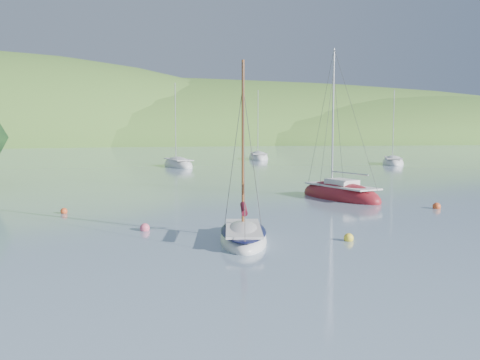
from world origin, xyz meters
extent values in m
plane|color=gray|center=(0.00, 0.00, 0.00)|extent=(700.00, 700.00, 0.00)
ellipsoid|color=#365E24|center=(0.00, 170.00, 0.00)|extent=(440.00, 110.00, 44.00)
ellipsoid|color=#365E24|center=(90.00, 160.00, 0.00)|extent=(240.00, 100.00, 34.00)
ellipsoid|color=silver|center=(-2.63, 0.27, 0.09)|extent=(2.97, 5.57, 1.29)
cube|color=beige|center=(-2.65, 0.17, 0.56)|extent=(2.25, 4.33, 0.10)
cylinder|color=brown|center=(-2.50, 0.89, 4.04)|extent=(0.12, 0.12, 7.04)
ellipsoid|color=#0E1238|center=(-2.63, 0.27, 0.46)|extent=(2.93, 5.51, 0.22)
cylinder|color=#590E1C|center=(-2.76, -0.35, 1.47)|extent=(0.75, 2.53, 0.24)
ellipsoid|color=maroon|center=(6.89, 12.12, 0.15)|extent=(4.51, 7.79, 2.03)
cube|color=beige|center=(6.93, 11.98, 0.86)|extent=(3.44, 6.05, 0.10)
cylinder|color=#B4B3B8|center=(6.64, 12.97, 5.43)|extent=(0.12, 0.12, 9.22)
cube|color=beige|center=(6.93, 11.98, 1.10)|extent=(1.91, 2.37, 0.42)
cylinder|color=#B4B3B8|center=(7.14, 11.27, 1.77)|extent=(1.09, 3.42, 0.09)
ellipsoid|color=silver|center=(-0.41, 44.56, 0.15)|extent=(4.09, 8.20, 2.14)
cube|color=beige|center=(-0.38, 44.40, 0.91)|extent=(3.09, 6.38, 0.10)
cylinder|color=#B4B3B8|center=(-0.57, 45.48, 5.57)|extent=(0.12, 0.12, 9.41)
ellipsoid|color=silver|center=(13.28, 57.44, 0.16)|extent=(4.15, 8.41, 2.19)
cube|color=beige|center=(13.25, 57.28, 0.92)|extent=(3.14, 6.54, 0.10)
cylinder|color=#B4B3B8|center=(13.44, 58.39, 5.71)|extent=(0.12, 0.12, 9.65)
ellipsoid|color=silver|center=(27.61, 42.55, 0.14)|extent=(5.45, 7.84, 2.03)
cube|color=beige|center=(27.54, 42.41, 0.86)|extent=(4.17, 6.08, 0.10)
cylinder|color=#B4B3B8|center=(27.97, 43.36, 5.27)|extent=(0.12, 0.12, 8.91)
sphere|color=yellow|center=(1.70, -0.67, 0.12)|extent=(0.41, 0.41, 0.41)
sphere|color=#DF5873|center=(-6.54, 3.54, 0.12)|extent=(0.45, 0.45, 0.45)
sphere|color=#D04C20|center=(10.59, 6.59, 0.12)|extent=(0.47, 0.47, 0.47)
sphere|color=#D04C20|center=(-10.66, 9.63, 0.12)|extent=(0.38, 0.38, 0.38)
camera|label=1|loc=(-7.71, -21.17, 4.72)|focal=40.00mm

